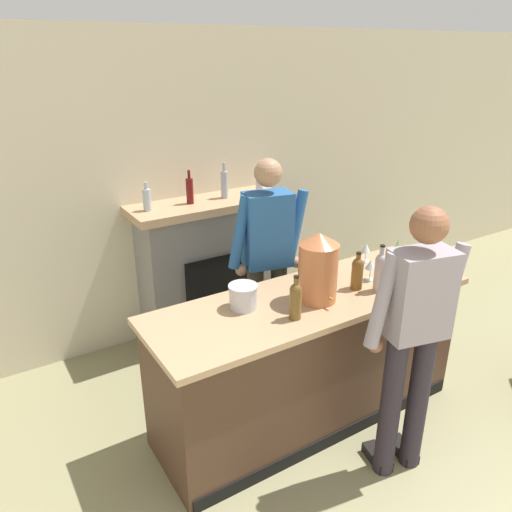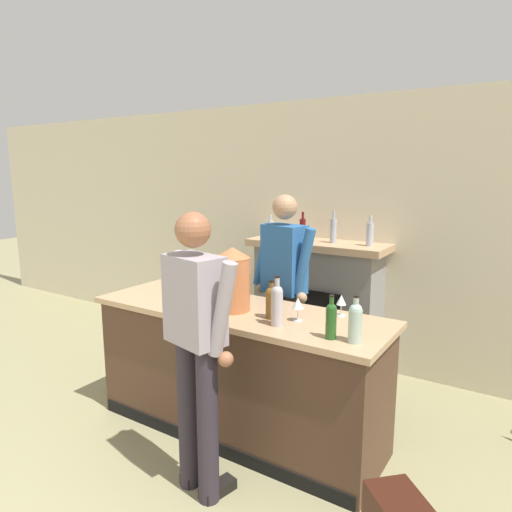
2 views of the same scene
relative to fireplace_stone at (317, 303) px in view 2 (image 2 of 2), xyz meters
name	(u,v)px [view 2 (image 2 of 2)]	position (x,y,z in m)	size (l,w,h in m)	color
wall_back_panel	(337,234)	(0.09, 0.26, 0.70)	(12.00, 0.07, 2.75)	beige
bar_counter	(237,370)	(0.03, -1.48, -0.17)	(2.33, 0.76, 1.00)	#4B3122
fireplace_stone	(317,303)	(0.00, 0.00, 0.00)	(1.43, 0.52, 1.64)	gray
person_customer	(196,344)	(0.23, -2.19, 0.33)	(0.65, 0.37, 1.79)	#2D272F
person_bartender	(284,289)	(0.08, -0.85, 0.35)	(0.65, 0.36, 1.83)	#464737
copper_dispenser	(232,279)	(0.03, -1.53, 0.57)	(0.27, 0.30, 0.48)	#C67142
ice_bucket_steel	(197,286)	(-0.45, -1.37, 0.41)	(0.19, 0.19, 0.16)	silver
wine_bottle_burgundy_dark	(272,301)	(0.37, -1.55, 0.46)	(0.08, 0.08, 0.27)	brown
wine_bottle_rose_blush	(193,291)	(-0.24, -1.66, 0.46)	(0.08, 0.08, 0.29)	brown
wine_bottle_riesling_slim	(355,321)	(1.03, -1.67, 0.46)	(0.08, 0.08, 0.29)	#A1BAAC
wine_bottle_cabernet_heavy	(277,303)	(0.48, -1.66, 0.48)	(0.08, 0.08, 0.34)	#B2ADB6
wine_bottle_port_short	(331,319)	(0.88, -1.69, 0.45)	(0.07, 0.07, 0.28)	#23511E
wine_glass_back_row	(298,304)	(0.55, -1.50, 0.45)	(0.08, 0.08, 0.16)	silver
wine_glass_near_bucket	(341,301)	(0.76, -1.23, 0.44)	(0.07, 0.07, 0.15)	silver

